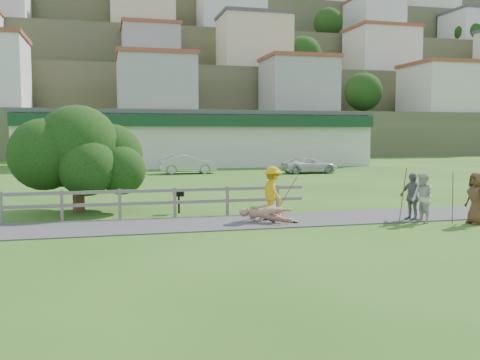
{
  "coord_description": "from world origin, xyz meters",
  "views": [
    {
      "loc": [
        -4.45,
        -16.37,
        3.1
      ],
      "look_at": [
        0.17,
        2.0,
        1.44
      ],
      "focal_mm": 40.0,
      "sensor_mm": 36.0,
      "label": 1
    }
  ],
  "objects": [
    {
      "name": "ground",
      "position": [
        0.0,
        0.0,
        0.0
      ],
      "size": [
        260.0,
        260.0,
        0.0
      ],
      "primitive_type": "plane",
      "color": "#2C5819",
      "rests_on": "ground"
    },
    {
      "name": "path",
      "position": [
        0.0,
        1.5,
        0.02
      ],
      "size": [
        34.0,
        3.0,
        0.04
      ],
      "primitive_type": "cube",
      "color": "#3B3B3D",
      "rests_on": "ground"
    },
    {
      "name": "fence",
      "position": [
        -4.62,
        3.3,
        0.72
      ],
      "size": [
        15.05,
        0.1,
        1.1
      ],
      "color": "#5E5A53",
      "rests_on": "ground"
    },
    {
      "name": "strip_mall",
      "position": [
        4.0,
        34.94,
        2.58
      ],
      "size": [
        32.5,
        10.75,
        5.1
      ],
      "color": "beige",
      "rests_on": "ground"
    },
    {
      "name": "hillside",
      "position": [
        0.0,
        91.31,
        14.41
      ],
      "size": [
        220.0,
        67.0,
        47.5
      ],
      "color": "#44502F",
      "rests_on": "ground"
    },
    {
      "name": "skater_rider",
      "position": [
        1.29,
        1.72,
        0.92
      ],
      "size": [
        0.82,
        1.26,
        1.84
      ],
      "primitive_type": "imported",
      "rotation": [
        0.0,
        0.0,
        1.69
      ],
      "color": "gold",
      "rests_on": "ground"
    },
    {
      "name": "skater_fallen",
      "position": [
        0.85,
        1.12,
        0.34
      ],
      "size": [
        1.37,
        1.78,
        0.67
      ],
      "primitive_type": "imported",
      "rotation": [
        0.0,
        0.0,
        0.99
      ],
      "color": "#AA705E",
      "rests_on": "ground"
    },
    {
      "name": "spectator_a",
      "position": [
        6.15,
        -0.11,
        0.87
      ],
      "size": [
        0.67,
        0.86,
        1.74
      ],
      "primitive_type": "imported",
      "rotation": [
        0.0,
        0.0,
        4.73
      ],
      "color": "#BABAB6",
      "rests_on": "ground"
    },
    {
      "name": "spectator_b",
      "position": [
        6.06,
        0.41,
        0.86
      ],
      "size": [
        0.72,
        1.08,
        1.71
      ],
      "primitive_type": "imported",
      "rotation": [
        0.0,
        0.0,
        5.04
      ],
      "color": "slate",
      "rests_on": "ground"
    },
    {
      "name": "spectator_c",
      "position": [
        7.8,
        -0.76,
        0.89
      ],
      "size": [
        0.6,
        0.89,
        1.78
      ],
      "primitive_type": "imported",
      "rotation": [
        0.0,
        0.0,
        4.67
      ],
      "color": "brown",
      "rests_on": "ground"
    },
    {
      "name": "car_silver",
      "position": [
        1.62,
        24.56,
        0.72
      ],
      "size": [
        4.39,
        1.61,
        1.44
      ],
      "primitive_type": "imported",
      "rotation": [
        0.0,
        0.0,
        1.59
      ],
      "color": "#A4A7AB",
      "rests_on": "ground"
    },
    {
      "name": "car_white",
      "position": [
        10.97,
        22.67,
        0.6
      ],
      "size": [
        4.39,
        2.12,
        1.2
      ],
      "primitive_type": "imported",
      "rotation": [
        0.0,
        0.0,
        1.6
      ],
      "color": "silver",
      "rests_on": "ground"
    },
    {
      "name": "tree",
      "position": [
        -5.53,
        5.5,
        1.65
      ],
      "size": [
        5.26,
        5.26,
        3.3
      ],
      "primitive_type": null,
      "color": "black",
      "rests_on": "ground"
    },
    {
      "name": "bbq",
      "position": [
        -1.74,
        4.18,
        0.44
      ],
      "size": [
        0.47,
        0.4,
        0.88
      ],
      "primitive_type": null,
      "rotation": [
        0.0,
        0.0,
        -0.25
      ],
      "color": "black",
      "rests_on": "ground"
    },
    {
      "name": "longboard_rider",
      "position": [
        1.29,
        1.72,
        0.05
      ],
      "size": [
        0.84,
        0.42,
        0.09
      ],
      "primitive_type": null,
      "rotation": [
        0.0,
        0.0,
        0.29
      ],
      "color": "olive",
      "rests_on": "ground"
    },
    {
      "name": "longboard_fallen",
      "position": [
        1.65,
        1.02,
        0.05
      ],
      "size": [
        0.71,
        0.77,
        0.09
      ],
      "primitive_type": null,
      "rotation": [
        0.0,
        0.0,
        -0.85
      ],
      "color": "olive",
      "rests_on": "ground"
    },
    {
      "name": "helmet",
      "position": [
        1.45,
        1.47,
        0.15
      ],
      "size": [
        0.31,
        0.31,
        0.31
      ],
      "primitive_type": "sphere",
      "color": "#AB1126",
      "rests_on": "ground"
    },
    {
      "name": "pole_rider",
      "position": [
        1.89,
        2.12,
        0.89
      ],
      "size": [
        0.03,
        0.03,
        1.77
      ],
      "primitive_type": "cylinder",
      "color": "brown",
      "rests_on": "ground"
    },
    {
      "name": "pole_spec_left",
      "position": [
        5.39,
        -0.11,
        0.97
      ],
      "size": [
        0.03,
        0.03,
        1.93
      ],
      "primitive_type": "cylinder",
      "color": "brown",
      "rests_on": "ground"
    },
    {
      "name": "pole_spec_right",
      "position": [
        7.01,
        -0.58,
        0.89
      ],
      "size": [
        0.03,
        0.03,
        1.79
      ],
      "primitive_type": "cylinder",
      "color": "brown",
      "rests_on": "ground"
    }
  ]
}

